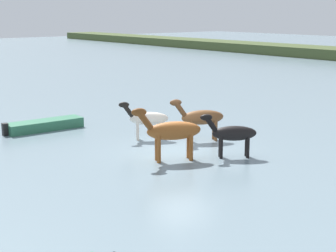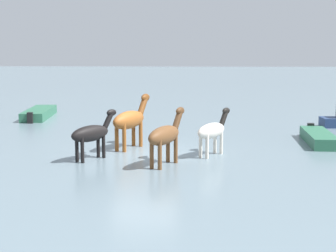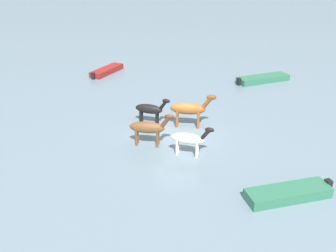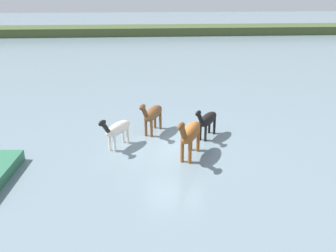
% 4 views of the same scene
% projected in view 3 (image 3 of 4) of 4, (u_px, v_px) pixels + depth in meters
% --- Properties ---
extents(ground_plane, '(180.08, 180.08, 0.00)m').
position_uv_depth(ground_plane, '(177.00, 133.00, 19.77)').
color(ground_plane, slate).
extents(horse_dun_straggler, '(1.49, 2.57, 2.06)m').
position_uv_depth(horse_dun_straggler, '(190.00, 109.00, 20.08)').
color(horse_dun_straggler, brown).
rests_on(horse_dun_straggler, ground_plane).
extents(horse_gray_outer, '(1.38, 2.31, 1.86)m').
position_uv_depth(horse_gray_outer, '(149.00, 128.00, 18.05)').
color(horse_gray_outer, brown).
rests_on(horse_gray_outer, ground_plane).
extents(horse_mid_herd, '(1.54, 1.97, 1.70)m').
position_uv_depth(horse_mid_herd, '(150.00, 109.00, 20.57)').
color(horse_mid_herd, black).
rests_on(horse_mid_herd, ground_plane).
extents(horse_chestnut_trailing, '(1.47, 1.98, 1.68)m').
position_uv_depth(horse_chestnut_trailing, '(189.00, 139.00, 17.12)').
color(horse_chestnut_trailing, silver).
rests_on(horse_chestnut_trailing, ground_plane).
extents(boat_skiff_near, '(3.43, 3.33, 0.71)m').
position_uv_depth(boat_skiff_near, '(107.00, 71.00, 30.42)').
color(boat_skiff_near, maroon).
rests_on(boat_skiff_near, ground_plane).
extents(boat_launch_far, '(1.18, 3.82, 0.71)m').
position_uv_depth(boat_launch_far, '(288.00, 195.00, 14.28)').
color(boat_launch_far, '#2D6B4C').
rests_on(boat_launch_far, ground_plane).
extents(boat_dinghy_port, '(1.61, 4.68, 0.73)m').
position_uv_depth(boat_dinghy_port, '(263.00, 80.00, 28.24)').
color(boat_dinghy_port, '#2D6B4C').
rests_on(boat_dinghy_port, ground_plane).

